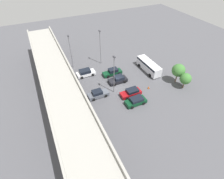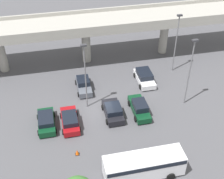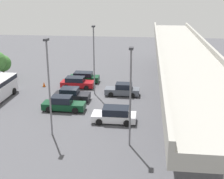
{
  "view_description": "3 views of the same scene",
  "coord_description": "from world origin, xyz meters",
  "px_view_note": "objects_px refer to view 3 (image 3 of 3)",
  "views": [
    {
      "loc": [
        -27.72,
        14.14,
        25.27
      ],
      "look_at": [
        -1.83,
        1.99,
        1.04
      ],
      "focal_mm": 28.0,
      "sensor_mm": 36.0,
      "label": 1
    },
    {
      "loc": [
        -5.06,
        -28.58,
        25.57
      ],
      "look_at": [
        1.47,
        1.02,
        2.49
      ],
      "focal_mm": 50.0,
      "sensor_mm": 36.0,
      "label": 2
    },
    {
      "loc": [
        36.5,
        8.19,
        13.19
      ],
      "look_at": [
        -0.46,
        3.89,
        1.08
      ],
      "focal_mm": 50.0,
      "sensor_mm": 36.0,
      "label": 3
    }
  ],
  "objects_px": {
    "lamp_post_near_aisle": "(130,91)",
    "parked_car_0": "(84,77)",
    "traffic_cone": "(44,85)",
    "parked_car_5": "(115,115)",
    "parked_car_4": "(63,104)",
    "lamp_post_mid_lot": "(49,81)",
    "parked_car_1": "(77,83)",
    "parked_car_2": "(123,90)",
    "parked_car_3": "(71,95)",
    "lamp_post_by_overpass": "(94,55)",
    "tree_front_left": "(3,63)"
  },
  "relations": [
    {
      "from": "lamp_post_near_aisle",
      "to": "tree_front_left",
      "type": "distance_m",
      "value": 27.7
    },
    {
      "from": "lamp_post_near_aisle",
      "to": "lamp_post_mid_lot",
      "type": "xyz_separation_m",
      "value": [
        -1.25,
        -7.4,
        0.19
      ]
    },
    {
      "from": "parked_car_2",
      "to": "lamp_post_near_aisle",
      "type": "height_order",
      "value": "lamp_post_near_aisle"
    },
    {
      "from": "lamp_post_mid_lot",
      "to": "tree_front_left",
      "type": "height_order",
      "value": "lamp_post_mid_lot"
    },
    {
      "from": "parked_car_1",
      "to": "parked_car_2",
      "type": "height_order",
      "value": "parked_car_2"
    },
    {
      "from": "parked_car_1",
      "to": "lamp_post_mid_lot",
      "type": "relative_size",
      "value": 0.5
    },
    {
      "from": "parked_car_2",
      "to": "parked_car_5",
      "type": "distance_m",
      "value": 8.51
    },
    {
      "from": "lamp_post_near_aisle",
      "to": "traffic_cone",
      "type": "bearing_deg",
      "value": -140.43
    },
    {
      "from": "parked_car_1",
      "to": "lamp_post_near_aisle",
      "type": "bearing_deg",
      "value": -62.45
    },
    {
      "from": "lamp_post_by_overpass",
      "to": "parked_car_0",
      "type": "bearing_deg",
      "value": -154.5
    },
    {
      "from": "lamp_post_near_aisle",
      "to": "traffic_cone",
      "type": "height_order",
      "value": "lamp_post_near_aisle"
    },
    {
      "from": "parked_car_1",
      "to": "lamp_post_mid_lot",
      "type": "bearing_deg",
      "value": -86.41
    },
    {
      "from": "parked_car_0",
      "to": "parked_car_4",
      "type": "relative_size",
      "value": 0.91
    },
    {
      "from": "parked_car_4",
      "to": "lamp_post_mid_lot",
      "type": "relative_size",
      "value": 0.53
    },
    {
      "from": "lamp_post_mid_lot",
      "to": "lamp_post_by_overpass",
      "type": "height_order",
      "value": "lamp_post_mid_lot"
    },
    {
      "from": "parked_car_4",
      "to": "lamp_post_by_overpass",
      "type": "height_order",
      "value": "lamp_post_by_overpass"
    },
    {
      "from": "parked_car_4",
      "to": "lamp_post_by_overpass",
      "type": "bearing_deg",
      "value": 67.33
    },
    {
      "from": "parked_car_1",
      "to": "tree_front_left",
      "type": "relative_size",
      "value": 1.22
    },
    {
      "from": "parked_car_4",
      "to": "parked_car_2",
      "type": "bearing_deg",
      "value": 43.87
    },
    {
      "from": "parked_car_5",
      "to": "lamp_post_near_aisle",
      "type": "bearing_deg",
      "value": 110.79
    },
    {
      "from": "lamp_post_near_aisle",
      "to": "traffic_cone",
      "type": "distance_m",
      "value": 20.95
    },
    {
      "from": "parked_car_2",
      "to": "parked_car_4",
      "type": "distance_m",
      "value": 8.63
    },
    {
      "from": "lamp_post_near_aisle",
      "to": "parked_car_0",
      "type": "bearing_deg",
      "value": -157.07
    },
    {
      "from": "parked_car_2",
      "to": "lamp_post_mid_lot",
      "type": "distance_m",
      "value": 14.12
    },
    {
      "from": "tree_front_left",
      "to": "lamp_post_by_overpass",
      "type": "bearing_deg",
      "value": 70.48
    },
    {
      "from": "tree_front_left",
      "to": "parked_car_4",
      "type": "bearing_deg",
      "value": 47.32
    },
    {
      "from": "parked_car_1",
      "to": "parked_car_3",
      "type": "distance_m",
      "value": 5.29
    },
    {
      "from": "parked_car_4",
      "to": "lamp_post_by_overpass",
      "type": "xyz_separation_m",
      "value": [
        -6.07,
        2.54,
        4.37
      ]
    },
    {
      "from": "lamp_post_near_aisle",
      "to": "lamp_post_mid_lot",
      "type": "relative_size",
      "value": 0.96
    },
    {
      "from": "lamp_post_mid_lot",
      "to": "traffic_cone",
      "type": "relative_size",
      "value": 12.99
    },
    {
      "from": "parked_car_0",
      "to": "parked_car_3",
      "type": "bearing_deg",
      "value": -89.62
    },
    {
      "from": "parked_car_1",
      "to": "traffic_cone",
      "type": "xyz_separation_m",
      "value": [
        0.22,
        -4.68,
        -0.39
      ]
    },
    {
      "from": "parked_car_1",
      "to": "lamp_post_near_aisle",
      "type": "relative_size",
      "value": 0.52
    },
    {
      "from": "parked_car_1",
      "to": "lamp_post_mid_lot",
      "type": "distance_m",
      "value": 15.41
    },
    {
      "from": "lamp_post_mid_lot",
      "to": "traffic_cone",
      "type": "bearing_deg",
      "value": -158.85
    },
    {
      "from": "parked_car_5",
      "to": "lamp_post_near_aisle",
      "type": "height_order",
      "value": "lamp_post_near_aisle"
    },
    {
      "from": "parked_car_5",
      "to": "lamp_post_by_overpass",
      "type": "height_order",
      "value": "lamp_post_by_overpass"
    },
    {
      "from": "tree_front_left",
      "to": "parked_car_0",
      "type": "bearing_deg",
      "value": 89.63
    },
    {
      "from": "traffic_cone",
      "to": "parked_car_3",
      "type": "bearing_deg",
      "value": 45.67
    },
    {
      "from": "lamp_post_mid_lot",
      "to": "parked_car_3",
      "type": "bearing_deg",
      "value": -177.35
    },
    {
      "from": "lamp_post_by_overpass",
      "to": "parked_car_5",
      "type": "bearing_deg",
      "value": 22.54
    },
    {
      "from": "parked_car_4",
      "to": "lamp_post_mid_lot",
      "type": "distance_m",
      "value": 7.64
    },
    {
      "from": "parked_car_5",
      "to": "lamp_post_near_aisle",
      "type": "relative_size",
      "value": 0.52
    },
    {
      "from": "parked_car_1",
      "to": "traffic_cone",
      "type": "bearing_deg",
      "value": -177.28
    },
    {
      "from": "parked_car_1",
      "to": "parked_car_5",
      "type": "height_order",
      "value": "parked_car_5"
    },
    {
      "from": "parked_car_1",
      "to": "tree_front_left",
      "type": "height_order",
      "value": "tree_front_left"
    },
    {
      "from": "parked_car_5",
      "to": "lamp_post_by_overpass",
      "type": "relative_size",
      "value": 0.51
    },
    {
      "from": "parked_car_0",
      "to": "parked_car_1",
      "type": "xyz_separation_m",
      "value": [
        2.7,
        -0.43,
        -0.02
      ]
    },
    {
      "from": "parked_car_1",
      "to": "tree_front_left",
      "type": "xyz_separation_m",
      "value": [
        -2.78,
        -11.92,
        1.75
      ]
    },
    {
      "from": "parked_car_2",
      "to": "traffic_cone",
      "type": "height_order",
      "value": "parked_car_2"
    }
  ]
}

